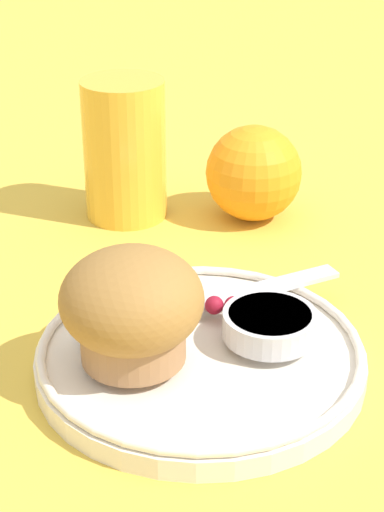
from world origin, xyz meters
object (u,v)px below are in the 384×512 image
butter_knife (217,301)px  juice_glass (125,150)px  muffin (133,308)px  orange_fruit (254,173)px

butter_knife → juice_glass: 0.20m
juice_glass → muffin: bearing=-83.3°
muffin → juice_glass: (-0.03, 0.25, 0.00)m
muffin → butter_knife: 0.09m
muffin → butter_knife: size_ratio=0.49×
butter_knife → orange_fruit: 0.18m
muffin → juice_glass: juice_glass is taller
orange_fruit → juice_glass: size_ratio=0.68×
muffin → juice_glass: bearing=96.7°
orange_fruit → muffin: bearing=-108.1°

